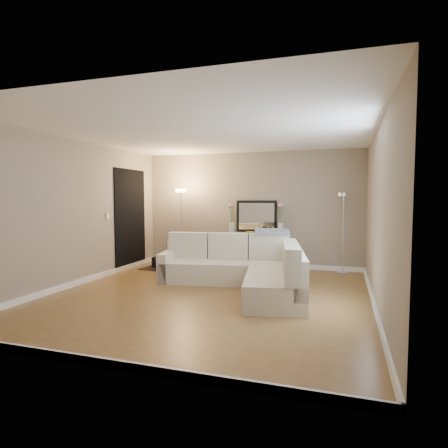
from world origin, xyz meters
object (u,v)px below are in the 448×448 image
(console_table, at_px, (252,249))
(floor_lamp_lit, at_px, (181,212))
(floor_lamp_unlit, at_px, (343,217))
(sectional_sofa, at_px, (246,268))

(console_table, xyz_separation_m, floor_lamp_lit, (-1.62, -0.22, 0.81))
(console_table, distance_m, floor_lamp_lit, 1.82)
(floor_lamp_unlit, bearing_deg, console_table, 179.97)
(sectional_sofa, height_order, floor_lamp_lit, floor_lamp_lit)
(console_table, height_order, floor_lamp_lit, floor_lamp_lit)
(sectional_sofa, relative_size, floor_lamp_lit, 1.66)
(sectional_sofa, xyz_separation_m, console_table, (-0.30, 1.73, 0.11))
(console_table, relative_size, floor_lamp_lit, 0.74)
(sectional_sofa, xyz_separation_m, floor_lamp_unlit, (1.61, 1.73, 0.85))
(sectional_sofa, bearing_deg, floor_lamp_lit, 141.69)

